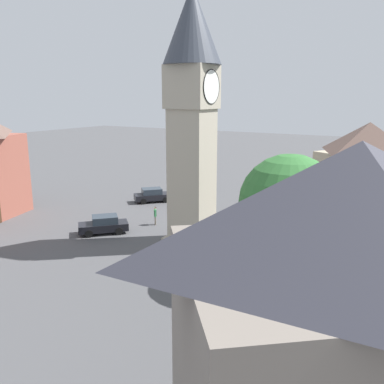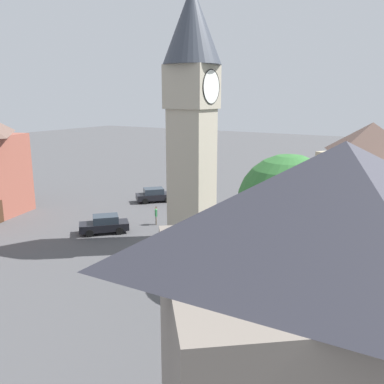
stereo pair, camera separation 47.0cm
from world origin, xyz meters
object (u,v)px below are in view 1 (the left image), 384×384
building_terrace_right (366,165)px  car_blue_kerb (104,225)px  car_red_corner (253,220)px  tree (289,205)px  car_silver_kerb (153,195)px  clock_tower (192,98)px  building_shop_left (341,369)px  pedestrian (155,214)px  lamp_post (279,218)px

building_terrace_right → car_blue_kerb: bearing=138.7°
car_red_corner → tree: 11.80m
car_silver_kerb → clock_tower: bearing=-131.2°
building_shop_left → building_terrace_right: bearing=6.9°
car_blue_kerb → tree: (-1.60, -16.35, 4.31)m
clock_tower → building_shop_left: 23.83m
pedestrian → building_terrace_right: bearing=-43.8°
clock_tower → car_blue_kerb: size_ratio=4.66×
car_silver_kerb → pedestrian: pedestrian is taller
tree → car_blue_kerb: bearing=84.4°
building_terrace_right → lamp_post: building_terrace_right is taller
car_blue_kerb → car_red_corner: bearing=-53.8°
building_terrace_right → lamp_post: 18.23m
car_blue_kerb → pedestrian: bearing=-29.8°
car_blue_kerb → pedestrian: 4.81m
tree → building_terrace_right: size_ratio=0.74×
tree → clock_tower: bearing=68.6°
pedestrian → tree: size_ratio=0.21×
pedestrian → tree: (-5.77, -13.96, 4.07)m
tree → lamp_post: bearing=25.2°
building_shop_left → building_terrace_right: building_shop_left is taller
car_blue_kerb → lamp_post: 14.87m
car_silver_kerb → lamp_post: (-8.60, -17.23, 2.22)m
tree → building_shop_left: size_ratio=0.77×
pedestrian → building_shop_left: building_shop_left is taller
car_silver_kerb → car_blue_kerb: bearing=-166.1°
car_blue_kerb → car_silver_kerb: (10.87, 2.69, 0.00)m
lamp_post → car_red_corner: bearing=37.1°
lamp_post → building_terrace_right: bearing=-10.1°
clock_tower → car_red_corner: clock_tower is taller
tree → building_shop_left: building_shop_left is taller
clock_tower → tree: 11.21m
tree → lamp_post: tree is taller
building_shop_left → building_terrace_right: 36.60m
car_red_corner → tree: size_ratio=0.51×
car_blue_kerb → building_terrace_right: bearing=-41.3°
building_terrace_right → building_shop_left: bearing=-173.1°
clock_tower → building_terrace_right: clock_tower is taller
building_terrace_right → tree: bearing=176.4°
building_shop_left → lamp_post: building_shop_left is taller
clock_tower → pedestrian: bearing=65.8°
pedestrian → lamp_post: bearing=-98.9°
car_red_corner → lamp_post: 7.12m
clock_tower → car_blue_kerb: 13.09m
car_silver_kerb → building_shop_left: (-27.05, -24.80, 4.58)m
car_red_corner → tree: (-9.26, -5.90, 4.31)m
car_silver_kerb → car_red_corner: 13.54m
pedestrian → building_terrace_right: (15.98, -15.32, 3.52)m
building_terrace_right → car_silver_kerb: bearing=114.5°
car_blue_kerb → building_terrace_right: size_ratio=0.37×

